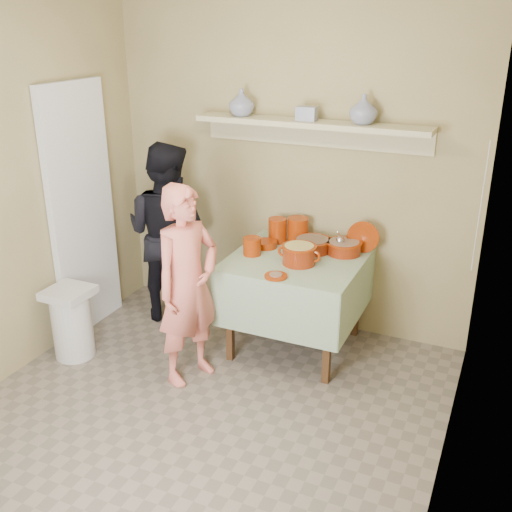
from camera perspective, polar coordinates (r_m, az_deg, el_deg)
The scene contains 22 objects.
ground at distance 3.96m, azimuth -6.72°, elevation -16.34°, with size 3.50×3.50×0.00m, color #73675A.
tile_panel at distance 4.97m, azimuth -16.24°, elevation 4.15°, with size 0.06×0.70×2.00m, color silver.
plate_stack_a at distance 4.76m, azimuth 2.07°, elevation 2.47°, with size 0.15×0.15×0.20m, color #7B1E00.
plate_stack_b at distance 4.77m, azimuth 4.01°, elevation 2.50°, with size 0.17×0.17×0.20m, color #7B1E00.
bowl_stack at distance 4.51m, azimuth -0.38°, elevation 0.94°, with size 0.14×0.14×0.14m, color #7B1E00.
empty_bowl at distance 4.67m, azimuth 0.94°, elevation 1.14°, with size 0.18×0.18×0.05m, color #7B1E00.
propped_lid at distance 4.61m, azimuth 10.15°, elevation 1.78°, with size 0.25×0.25×0.02m, color #7B1E00.
vase_right at distance 4.44m, azimuth 10.20°, elevation 13.59°, with size 0.20×0.20×0.21m, color navy.
vase_left at distance 4.75m, azimuth -1.39°, elevation 14.40°, with size 0.20×0.20×0.21m, color navy.
ceramic_box at distance 4.54m, azimuth 4.85°, elevation 13.36°, with size 0.15×0.10×0.10m, color navy.
person_cook at distance 4.14m, azimuth -6.52°, elevation -2.82°, with size 0.52×0.34×1.44m, color #DD6E5F.
person_helper at distance 5.04m, azimuth -8.46°, elevation 2.19°, with size 0.74×0.58×1.52m, color black.
room_shell at distance 3.23m, azimuth -7.97°, elevation 6.79°, with size 3.04×3.54×2.62m.
serving_table at distance 4.53m, azimuth 3.90°, elevation -1.53°, with size 0.97×0.97×0.76m.
cazuela_meat_a at distance 4.60m, azimuth 5.39°, elevation 1.17°, with size 0.30×0.30×0.10m.
cazuela_meat_b at distance 4.58m, azimuth 8.37°, elevation 0.91°, with size 0.28×0.28×0.10m.
ladle at distance 4.55m, azimuth 8.02°, elevation 1.48°, with size 0.08×0.26×0.19m.
cazuela_rice at distance 4.34m, azimuth 4.12°, elevation 0.29°, with size 0.33×0.25×0.14m.
front_plate at distance 4.14m, azimuth 1.91°, elevation -1.90°, with size 0.16×0.16×0.03m.
wall_shelf at distance 4.59m, azimuth 5.31°, elevation 12.19°, with size 1.80×0.25×0.21m.
trash_bin at distance 4.77m, azimuth -17.12°, elevation -6.04°, with size 0.32×0.32×0.56m.
electrical_cord at distance 4.29m, azimuth 20.59°, elevation 4.35°, with size 0.01×0.05×0.90m.
Camera 1 is at (1.67, -2.63, 2.44)m, focal length 42.00 mm.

